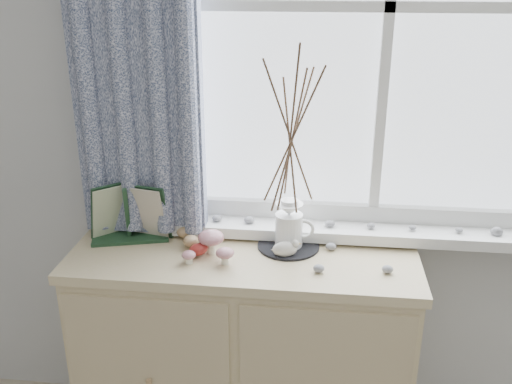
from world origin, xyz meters
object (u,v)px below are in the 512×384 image
at_px(sideboard, 244,356).
at_px(botanical_book, 126,215).
at_px(twig_pitcher, 291,133).
at_px(toadstool_cluster, 212,244).

bearing_deg(sideboard, botanical_book, 174.77).
xyz_separation_m(sideboard, botanical_book, (-0.42, 0.04, 0.53)).
height_order(sideboard, twig_pitcher, twig_pitcher).
height_order(toadstool_cluster, twig_pitcher, twig_pitcher).
height_order(botanical_book, toadstool_cluster, botanical_book).
xyz_separation_m(botanical_book, twig_pitcher, (0.57, 0.03, 0.31)).
height_order(botanical_book, twig_pitcher, twig_pitcher).
distance_m(sideboard, twig_pitcher, 0.86).
relative_size(sideboard, toadstool_cluster, 6.88).
distance_m(sideboard, toadstool_cluster, 0.48).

